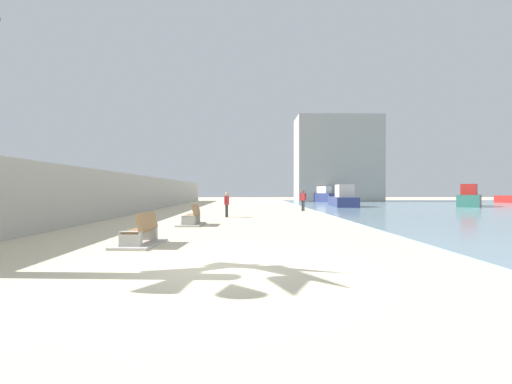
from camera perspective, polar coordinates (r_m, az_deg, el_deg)
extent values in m
plane|color=beige|center=(25.94, -2.73, -3.34)|extent=(120.00, 120.00, 0.00)
cube|color=#ADAAA3|center=(27.16, -18.76, -0.31)|extent=(0.80, 64.00, 2.73)
cube|color=#ADAAA3|center=(10.94, -18.68, -7.03)|extent=(0.61, 0.24, 0.50)
cube|color=#ADAAA3|center=(12.25, -16.32, -6.24)|extent=(0.61, 0.24, 0.50)
cube|color=#997047|center=(11.57, -17.43, -5.62)|extent=(0.60, 1.63, 0.06)
cube|color=#997047|center=(11.47, -16.35, -4.27)|extent=(0.26, 1.61, 0.50)
cube|color=#ADAAA3|center=(11.62, -17.43, -7.63)|extent=(1.22, 2.16, 0.08)
cube|color=#ADAAA3|center=(17.01, -10.33, -4.41)|extent=(0.61, 0.22, 0.50)
cube|color=#ADAAA3|center=(18.39, -9.50, -4.06)|extent=(0.61, 0.22, 0.50)
cube|color=#997047|center=(17.68, -9.90, -3.57)|extent=(0.55, 1.61, 0.06)
cube|color=#997047|center=(17.63, -9.17, -2.67)|extent=(0.21, 1.60, 0.50)
cube|color=#ADAAA3|center=(17.72, -9.90, -4.90)|extent=(1.16, 2.13, 0.08)
cylinder|color=#333338|center=(22.52, -4.61, -2.93)|extent=(0.12, 0.12, 0.75)
cylinder|color=#333338|center=(22.63, -4.45, -2.91)|extent=(0.12, 0.12, 0.75)
cube|color=#B22D33|center=(22.55, -4.53, -1.29)|extent=(0.30, 0.37, 0.53)
sphere|color=tan|center=(22.54, -4.53, -0.28)|extent=(0.20, 0.20, 0.20)
cylinder|color=#B22D33|center=(22.35, -4.80, -1.23)|extent=(0.09, 0.09, 0.48)
cylinder|color=#B22D33|center=(22.74, -4.26, -1.21)|extent=(0.09, 0.09, 0.48)
cylinder|color=#333338|center=(29.29, 7.09, -2.13)|extent=(0.12, 0.12, 0.82)
cylinder|color=#333338|center=(29.26, 7.34, -2.13)|extent=(0.12, 0.12, 0.82)
cube|color=#B22D33|center=(29.25, 7.22, -0.76)|extent=(0.36, 0.29, 0.58)
sphere|color=brown|center=(29.25, 7.22, 0.09)|extent=(0.22, 0.22, 0.22)
cylinder|color=#B22D33|center=(29.30, 6.80, -0.70)|extent=(0.09, 0.09, 0.52)
cylinder|color=#B22D33|center=(29.20, 7.64, -0.70)|extent=(0.09, 0.09, 0.52)
cube|color=navy|center=(52.39, 9.35, -0.82)|extent=(4.65, 6.04, 1.19)
cube|color=white|center=(51.71, 10.05, 0.34)|extent=(2.39, 2.88, 0.92)
cube|color=navy|center=(38.09, 13.15, -1.43)|extent=(2.71, 7.18, 0.93)
cube|color=beige|center=(37.03, 13.40, 0.18)|extent=(1.72, 3.21, 1.21)
cube|color=#337060|center=(42.71, 29.94, -1.13)|extent=(5.10, 6.32, 1.15)
cube|color=red|center=(41.74, 29.88, 0.34)|extent=(2.65, 3.05, 1.05)
cube|color=#9E9E99|center=(55.60, 12.35, 4.89)|extent=(12.00, 6.00, 12.22)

